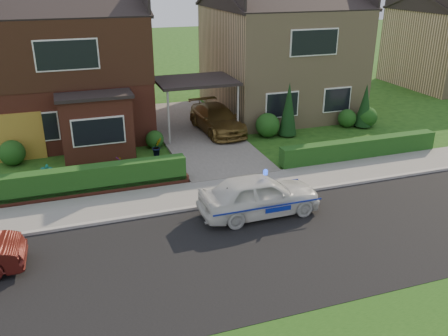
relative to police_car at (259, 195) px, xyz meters
name	(u,v)px	position (x,y,z in m)	size (l,w,h in m)	color
ground	(295,242)	(0.35, -2.03, -0.70)	(120.00, 120.00, 0.00)	#194311
road	(295,242)	(0.35, -2.03, -0.70)	(60.00, 6.00, 0.02)	black
kerb	(257,198)	(0.35, 1.02, -0.64)	(60.00, 0.16, 0.12)	#9E9993
sidewalk	(246,187)	(0.35, 2.07, -0.65)	(60.00, 2.00, 0.10)	slate
driveway	(197,133)	(0.35, 8.97, -0.64)	(3.80, 12.00, 0.12)	#666059
house_left	(66,55)	(-5.43, 11.87, 3.11)	(7.50, 9.53, 7.25)	brown
house_right	(279,46)	(6.15, 11.96, 2.96)	(7.50, 8.06, 7.25)	tan
carport_link	(196,82)	(0.35, 8.92, 1.96)	(3.80, 3.00, 2.77)	black
garage_door	(17,137)	(-7.89, 7.93, 0.35)	(2.20, 0.10, 2.10)	olive
dwarf_wall	(86,192)	(-5.45, 3.27, -0.52)	(7.70, 0.25, 0.36)	brown
hedge_left	(86,195)	(-5.45, 3.42, -0.70)	(7.50, 0.55, 0.90)	#143B12
hedge_right	(358,159)	(6.15, 3.32, -0.70)	(7.50, 0.55, 0.80)	#143B12
shrub_left_far	(12,153)	(-8.15, 7.47, -0.16)	(1.08, 1.08, 1.08)	#143B12
shrub_left_mid	(120,140)	(-3.65, 7.27, -0.04)	(1.32, 1.32, 1.32)	#143B12
shrub_left_near	(155,139)	(-2.05, 7.57, -0.28)	(0.84, 0.84, 0.84)	#143B12
shrub_right_near	(268,125)	(3.55, 7.37, -0.10)	(1.20, 1.20, 1.20)	#143B12
shrub_right_mid	(347,118)	(8.15, 7.47, -0.22)	(0.96, 0.96, 0.96)	#143B12
shrub_right_far	(367,117)	(9.15, 7.17, -0.16)	(1.08, 1.08, 1.08)	#143B12
conifer_a	(288,111)	(4.55, 7.17, 0.60)	(0.90, 0.90, 2.60)	black
conifer_b	(365,107)	(8.95, 7.17, 0.40)	(0.90, 0.90, 2.20)	black
police_car	(259,195)	(0.00, 0.00, 0.00)	(3.77, 4.11, 1.56)	silver
driveway_car	(217,119)	(1.35, 8.68, 0.06)	(1.80, 4.42, 1.28)	brown
potted_plant_a	(48,176)	(-6.74, 4.67, -0.27)	(0.45, 0.30, 0.85)	gray
potted_plant_b	(157,147)	(-2.15, 6.55, -0.29)	(0.45, 0.36, 0.81)	gray
potted_plant_c	(120,165)	(-3.97, 5.09, -0.36)	(0.38, 0.38, 0.68)	gray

